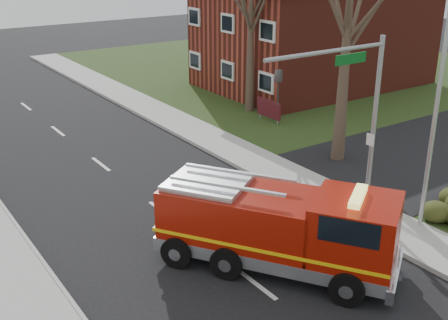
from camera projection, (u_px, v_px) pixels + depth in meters
ground at (256, 284)px, 17.23m from camera, size 120.00×120.00×0.00m
sidewalk_right at (391, 227)px, 20.47m from camera, size 2.40×80.00×0.15m
brick_building at (315, 34)px, 39.73m from camera, size 15.40×10.40×7.25m
health_center_sign at (269, 109)px, 32.04m from camera, size 0.12×2.00×1.40m
bare_tree_near at (350, 1)px, 24.14m from camera, size 6.00×6.00×12.00m
bare_tree_far at (251, 3)px, 32.18m from camera, size 5.25×5.25×10.50m
traffic_signal_mast at (352, 100)px, 19.41m from camera, size 5.29×0.18×6.80m
streetlight_pole at (435, 108)px, 18.95m from camera, size 1.48×0.16×8.40m
fire_engine at (279, 229)px, 17.69m from camera, size 6.19×7.58×2.99m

